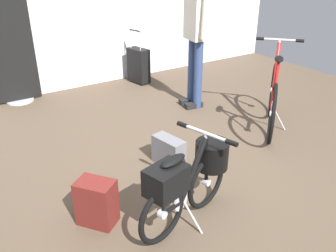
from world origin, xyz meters
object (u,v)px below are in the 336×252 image
(display_bike_left, at_px, (273,98))
(visitor_near_wall, at_px, (196,24))
(folding_bike_foreground, at_px, (190,177))
(rolling_suitcase, at_px, (138,65))
(floor_banner_stand, at_px, (10,46))
(handbag_on_floor, at_px, (97,202))
(backpack_on_floor, at_px, (169,152))

(display_bike_left, relative_size, visitor_near_wall, 0.60)
(folding_bike_foreground, height_order, rolling_suitcase, rolling_suitcase)
(floor_banner_stand, xyz_separation_m, display_bike_left, (2.26, -2.47, -0.41))
(handbag_on_floor, bearing_deg, floor_banner_stand, 88.14)
(floor_banner_stand, relative_size, backpack_on_floor, 4.86)
(rolling_suitcase, bearing_deg, display_bike_left, -77.69)
(folding_bike_foreground, height_order, visitor_near_wall, visitor_near_wall)
(folding_bike_foreground, xyz_separation_m, handbag_on_floor, (-0.60, 0.35, -0.20))
(display_bike_left, height_order, visitor_near_wall, visitor_near_wall)
(visitor_near_wall, bearing_deg, floor_banner_stand, 143.16)
(rolling_suitcase, relative_size, handbag_on_floor, 2.30)
(display_bike_left, distance_m, visitor_near_wall, 1.29)
(display_bike_left, height_order, handbag_on_floor, display_bike_left)
(rolling_suitcase, bearing_deg, visitor_near_wall, -82.80)
(floor_banner_stand, relative_size, rolling_suitcase, 2.08)
(rolling_suitcase, bearing_deg, floor_banner_stand, 173.22)
(floor_banner_stand, height_order, folding_bike_foreground, floor_banner_stand)
(handbag_on_floor, bearing_deg, folding_bike_foreground, -30.52)
(folding_bike_foreground, xyz_separation_m, backpack_on_floor, (0.31, 0.74, -0.24))
(display_bike_left, xyz_separation_m, handbag_on_floor, (-2.36, -0.43, -0.19))
(folding_bike_foreground, bearing_deg, backpack_on_floor, 67.47)
(floor_banner_stand, bearing_deg, handbag_on_floor, -91.86)
(folding_bike_foreground, relative_size, display_bike_left, 0.87)
(backpack_on_floor, xyz_separation_m, handbag_on_floor, (-0.91, -0.39, 0.04))
(floor_banner_stand, height_order, handbag_on_floor, floor_banner_stand)
(visitor_near_wall, bearing_deg, rolling_suitcase, 97.20)
(folding_bike_foreground, bearing_deg, rolling_suitcase, 67.44)
(folding_bike_foreground, relative_size, rolling_suitcase, 1.14)
(folding_bike_foreground, distance_m, handbag_on_floor, 0.72)
(folding_bike_foreground, distance_m, backpack_on_floor, 0.84)
(folding_bike_foreground, bearing_deg, visitor_near_wall, 51.91)
(rolling_suitcase, height_order, handbag_on_floor, rolling_suitcase)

